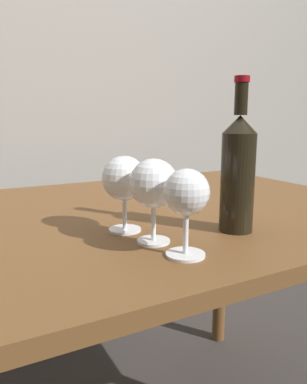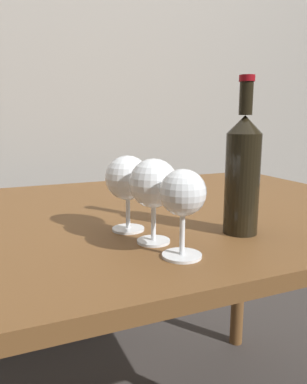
{
  "view_description": "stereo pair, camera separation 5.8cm",
  "coord_description": "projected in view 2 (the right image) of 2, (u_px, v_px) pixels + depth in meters",
  "views": [
    {
      "loc": [
        -0.41,
        -0.83,
        1.0
      ],
      "look_at": [
        -0.09,
        -0.24,
        0.87
      ],
      "focal_mm": 34.95,
      "sensor_mm": 36.0,
      "label": 1
    },
    {
      "loc": [
        -0.36,
        -0.86,
        1.0
      ],
      "look_at": [
        -0.09,
        -0.24,
        0.87
      ],
      "focal_mm": 34.95,
      "sensor_mm": 36.0,
      "label": 2
    }
  ],
  "objects": [
    {
      "name": "wine_glass_merlot",
      "position": [
        154.0,
        185.0,
        0.68
      ],
      "size": [
        0.09,
        0.09,
        0.16
      ],
      "color": "white",
      "rests_on": "dining_table"
    },
    {
      "name": "back_wall",
      "position": [
        75.0,
        46.0,
        1.6
      ],
      "size": [
        5.0,
        0.08,
        2.6
      ],
      "primitive_type": "cube",
      "color": "gray",
      "rests_on": "ground_plane"
    },
    {
      "name": "wine_glass_cabernet",
      "position": [
        183.0,
        195.0,
        0.61
      ],
      "size": [
        0.08,
        0.08,
        0.15
      ],
      "color": "white",
      "rests_on": "dining_table"
    },
    {
      "name": "wine_glass_amber",
      "position": [
        128.0,
        179.0,
        0.76
      ],
      "size": [
        0.09,
        0.09,
        0.16
      ],
      "color": "white",
      "rests_on": "dining_table"
    },
    {
      "name": "wine_bottle",
      "position": [
        243.0,
        172.0,
        0.74
      ],
      "size": [
        0.07,
        0.07,
        0.31
      ],
      "color": "black",
      "rests_on": "dining_table"
    },
    {
      "name": "dining_table",
      "position": [
        150.0,
        244.0,
        0.98
      ],
      "size": [
        1.29,
        0.91,
        0.77
      ],
      "color": "brown",
      "rests_on": "ground_plane"
    }
  ]
}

